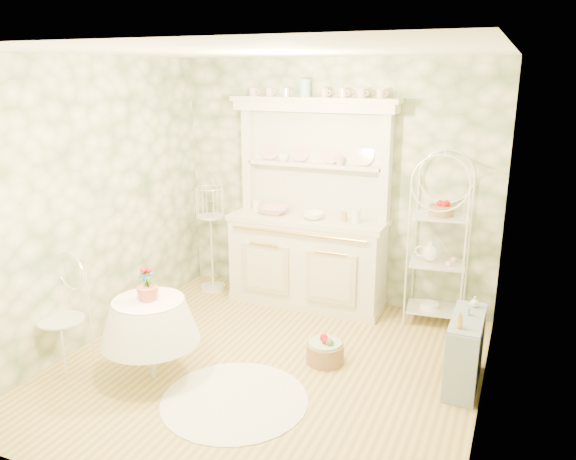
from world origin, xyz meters
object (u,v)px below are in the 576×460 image
at_px(cafe_chair, 61,324).
at_px(bakers_rack, 439,237).
at_px(kitchen_dresser, 308,205).
at_px(round_table, 151,340).
at_px(side_shelf, 465,351).
at_px(birdcage_stand, 211,231).
at_px(floor_basket, 325,352).

bearing_deg(cafe_chair, bakers_rack, 47.16).
height_order(kitchen_dresser, cafe_chair, kitchen_dresser).
bearing_deg(kitchen_dresser, round_table, -107.40).
bearing_deg(bakers_rack, side_shelf, -76.49).
xyz_separation_m(side_shelf, cafe_chair, (-3.30, -1.09, 0.10)).
bearing_deg(birdcage_stand, cafe_chair, -96.85).
bearing_deg(birdcage_stand, kitchen_dresser, 2.57).
bearing_deg(kitchen_dresser, cafe_chair, -123.63).
distance_m(kitchen_dresser, bakers_rack, 1.43).
height_order(bakers_rack, floor_basket, bakers_rack).
bearing_deg(bakers_rack, floor_basket, -128.06).
bearing_deg(birdcage_stand, side_shelf, -19.10).
height_order(bakers_rack, birdcage_stand, bakers_rack).
xyz_separation_m(cafe_chair, floor_basket, (2.11, 0.98, -0.31)).
height_order(kitchen_dresser, bakers_rack, kitchen_dresser).
relative_size(bakers_rack, round_table, 2.72).
xyz_separation_m(kitchen_dresser, floor_basket, (0.65, -1.22, -1.04)).
xyz_separation_m(kitchen_dresser, birdcage_stand, (-1.21, -0.05, -0.41)).
xyz_separation_m(side_shelf, floor_basket, (-1.19, -0.11, -0.21)).
height_order(side_shelf, cafe_chair, cafe_chair).
relative_size(side_shelf, round_table, 1.05).
height_order(bakers_rack, round_table, bakers_rack).
bearing_deg(cafe_chair, side_shelf, 27.44).
height_order(round_table, birdcage_stand, birdcage_stand).
distance_m(kitchen_dresser, cafe_chair, 2.74).
distance_m(side_shelf, birdcage_stand, 3.25).
relative_size(kitchen_dresser, floor_basket, 7.27).
bearing_deg(birdcage_stand, round_table, -73.98).
bearing_deg(side_shelf, cafe_chair, -154.38).
distance_m(kitchen_dresser, side_shelf, 2.31).
bearing_deg(birdcage_stand, bakers_rack, 2.19).
bearing_deg(floor_basket, side_shelf, 5.08).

